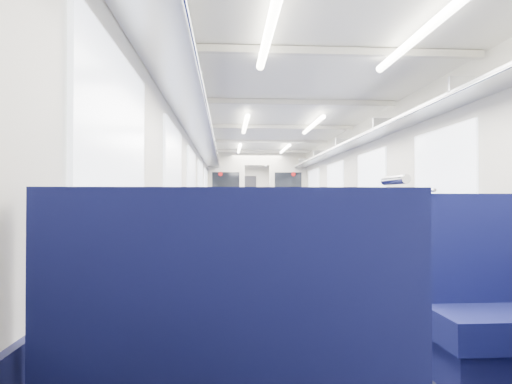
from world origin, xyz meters
name	(u,v)px	position (x,y,z in m)	size (l,w,h in m)	color
floor	(266,248)	(0.00, 0.00, 0.00)	(2.80, 18.00, 0.01)	black
ceiling	(266,140)	(0.00, 0.00, 2.35)	(2.80, 18.00, 0.01)	silver
wall_left	(201,193)	(-1.40, 0.00, 1.18)	(0.02, 18.00, 2.35)	beige
dado_left	(202,232)	(-1.39, 0.00, 0.35)	(0.03, 17.90, 0.70)	#11143B
wall_right	(329,194)	(1.40, 0.00, 1.18)	(0.02, 18.00, 2.35)	beige
dado_right	(329,231)	(1.39, 0.00, 0.35)	(0.03, 17.90, 0.70)	#11143B
wall_far	(247,196)	(0.00, 9.00, 1.18)	(2.80, 0.02, 2.35)	beige
luggage_rack_left	(210,157)	(-1.21, 0.00, 1.97)	(0.36, 17.40, 0.18)	#B2B5BA
luggage_rack_right	(321,157)	(1.21, 0.00, 1.97)	(0.36, 17.40, 0.18)	#B2B5BA
windows	(268,181)	(0.00, -0.46, 1.42)	(2.78, 15.60, 0.75)	white
ceiling_fittings	(267,141)	(0.00, -0.26, 2.29)	(2.70, 16.06, 0.11)	beige
end_door	(247,200)	(0.00, 8.94, 1.00)	(0.75, 0.06, 2.00)	black
bulkhead	(257,193)	(0.00, 2.85, 1.23)	(2.80, 0.10, 2.35)	beige
seat_2	(230,319)	(-0.83, -7.01, 0.35)	(1.02, 0.56, 1.14)	#0E1347
seat_3	(511,321)	(0.83, -7.15, 0.35)	(1.02, 0.56, 1.14)	#0E1347
seat_4	(229,284)	(-0.83, -5.89, 0.35)	(1.02, 0.56, 1.14)	#0E1347
seat_5	(422,283)	(0.83, -5.95, 0.35)	(1.02, 0.56, 1.14)	#0E1347
seat_6	(229,265)	(-0.83, -4.82, 0.35)	(1.02, 0.56, 1.14)	#0E1347
seat_7	(379,264)	(0.83, -4.86, 0.35)	(1.02, 0.56, 1.14)	#0E1347
seat_8	(228,251)	(-0.83, -3.58, 0.35)	(1.02, 0.56, 1.14)	#0E1347
seat_9	(348,250)	(0.83, -3.57, 0.35)	(1.02, 0.56, 1.14)	#0E1347
seat_10	(228,243)	(-0.83, -2.41, 0.35)	(1.02, 0.56, 1.14)	#0E1347
seat_11	(330,243)	(0.83, -2.52, 0.35)	(1.02, 0.56, 1.14)	#0E1347
seat_12	(228,237)	(-0.83, -1.30, 0.35)	(1.02, 0.56, 1.14)	#0E1347
seat_13	(317,237)	(0.83, -1.43, 0.35)	(1.02, 0.56, 1.14)	#0E1347
seat_14	(228,233)	(-0.83, -0.26, 0.35)	(1.02, 0.56, 1.14)	#0E1347
seat_15	(305,232)	(0.83, -0.15, 0.35)	(1.02, 0.56, 1.14)	#0E1347
seat_16	(228,229)	(-0.83, 0.84, 0.35)	(1.02, 0.56, 1.14)	#0E1347
seat_17	(298,229)	(0.83, 0.81, 0.35)	(1.02, 0.56, 1.14)	#0E1347
seat_18	(227,226)	(-0.83, 1.97, 0.35)	(1.02, 0.56, 1.14)	#0E1347
seat_19	(291,226)	(0.83, 1.97, 0.35)	(1.02, 0.56, 1.14)	#0E1347
seat_20	(227,222)	(-0.83, 4.06, 0.35)	(1.02, 0.56, 1.14)	#0E1347
seat_21	(281,222)	(0.83, 4.10, 0.35)	(1.02, 0.56, 1.14)	#0E1347
seat_22	(227,220)	(-0.83, 5.19, 0.35)	(1.02, 0.56, 1.14)	#0E1347
seat_23	(276,220)	(0.83, 5.36, 0.35)	(1.02, 0.56, 1.14)	#0E1347
seat_24	(227,218)	(-0.83, 6.42, 0.35)	(1.02, 0.56, 1.14)	#0E1347
seat_25	(273,218)	(0.83, 6.34, 0.35)	(1.02, 0.56, 1.14)	#0E1347
seat_26	(227,217)	(-0.83, 7.57, 0.35)	(1.02, 0.56, 1.14)	#0E1347
seat_27	(270,217)	(0.83, 7.49, 0.35)	(1.02, 0.56, 1.14)	#0E1347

